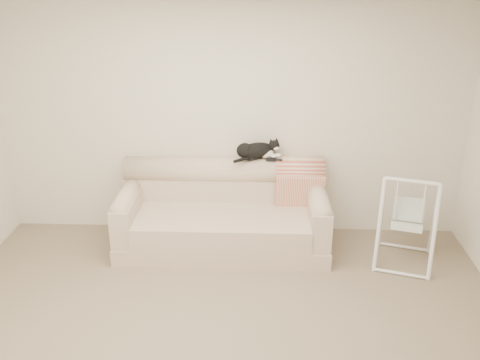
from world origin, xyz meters
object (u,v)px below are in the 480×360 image
(remote_a, at_px, (254,158))
(baby_swing, at_px, (407,221))
(sofa, at_px, (223,215))
(tuxedo_cat, at_px, (257,150))
(remote_b, at_px, (274,160))

(remote_a, height_order, baby_swing, remote_a)
(sofa, distance_m, baby_swing, 1.88)
(sofa, height_order, remote_a, remote_a)
(remote_a, xyz_separation_m, tuxedo_cat, (0.02, -0.00, 0.09))
(remote_b, distance_m, baby_swing, 1.48)
(remote_a, bearing_deg, sofa, -143.58)
(tuxedo_cat, height_order, baby_swing, tuxedo_cat)
(sofa, relative_size, remote_a, 12.46)
(baby_swing, bearing_deg, remote_b, 159.28)
(remote_b, bearing_deg, remote_a, 171.55)
(remote_b, xyz_separation_m, tuxedo_cat, (-0.19, 0.03, 0.09))
(remote_b, xyz_separation_m, baby_swing, (1.32, -0.50, -0.45))
(tuxedo_cat, bearing_deg, sofa, -145.82)
(sofa, distance_m, remote_a, 0.69)
(sofa, bearing_deg, tuxedo_cat, 34.18)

